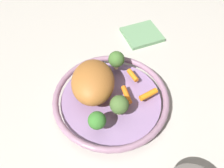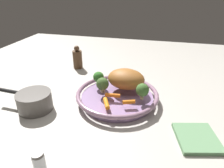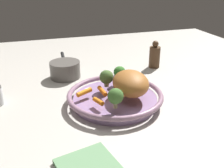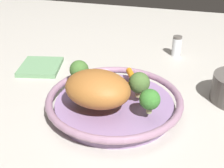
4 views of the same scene
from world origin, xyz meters
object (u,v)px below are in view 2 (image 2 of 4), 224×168
(baby_carrot_center, at_px, (106,103))
(broccoli_floret_small, at_px, (142,90))
(baby_carrot_back, at_px, (129,102))
(salt_shaker, at_px, (39,164))
(baby_carrot_near_rim, at_px, (113,95))
(dish_towel, at_px, (197,138))
(saucepan, at_px, (34,101))
(roast_chicken_piece, at_px, (126,79))
(broccoli_floret_mid, at_px, (99,77))
(pepper_mill, at_px, (78,59))
(serving_bowl, at_px, (117,96))
(broccoli_floret_large, at_px, (103,84))

(baby_carrot_center, xyz_separation_m, broccoli_floret_small, (0.08, -0.13, 0.03))
(baby_carrot_back, bearing_deg, salt_shaker, 150.98)
(baby_carrot_center, bearing_deg, baby_carrot_near_rim, -7.91)
(baby_carrot_back, bearing_deg, dish_towel, -110.47)
(baby_carrot_center, xyz_separation_m, saucepan, (-0.03, 0.29, -0.02))
(roast_chicken_piece, height_order, baby_carrot_center, roast_chicken_piece)
(broccoli_floret_mid, relative_size, salt_shaker, 0.80)
(pepper_mill, bearing_deg, broccoli_floret_mid, -140.71)
(serving_bowl, bearing_deg, salt_shaker, 163.71)
(broccoli_floret_large, distance_m, broccoli_floret_mid, 0.08)
(baby_carrot_near_rim, height_order, pepper_mill, pepper_mill)
(broccoli_floret_small, xyz_separation_m, pepper_mill, (0.34, 0.42, -0.03))
(broccoli_floret_small, height_order, broccoli_floret_large, broccoli_floret_small)
(broccoli_floret_large, height_order, salt_shaker, broccoli_floret_large)
(serving_bowl, height_order, baby_carrot_center, baby_carrot_center)
(pepper_mill, distance_m, dish_towel, 0.78)
(baby_carrot_near_rim, xyz_separation_m, broccoli_floret_small, (0.01, -0.12, 0.03))
(pepper_mill, relative_size, dish_towel, 0.97)
(baby_carrot_back, relative_size, dish_towel, 0.34)
(baby_carrot_near_rim, bearing_deg, serving_bowl, -10.98)
(serving_bowl, xyz_separation_m, salt_shaker, (-0.41, 0.12, 0.01))
(baby_carrot_near_rim, relative_size, saucepan, 0.25)
(baby_carrot_back, bearing_deg, serving_bowl, 38.62)
(serving_bowl, relative_size, baby_carrot_near_rim, 5.78)
(baby_carrot_center, xyz_separation_m, baby_carrot_near_rim, (0.06, -0.01, -0.00))
(serving_bowl, bearing_deg, broccoli_floret_mid, 62.63)
(saucepan, bearing_deg, broccoli_floret_small, -75.83)
(roast_chicken_piece, xyz_separation_m, baby_carrot_back, (-0.13, -0.04, -0.03))
(baby_carrot_back, bearing_deg, broccoli_floret_large, 62.43)
(salt_shaker, bearing_deg, broccoli_floret_mid, -2.61)
(roast_chicken_piece, relative_size, dish_towel, 1.16)
(broccoli_floret_large, relative_size, saucepan, 0.27)
(serving_bowl, bearing_deg, saucepan, 114.18)
(pepper_mill, height_order, dish_towel, pepper_mill)
(baby_carrot_near_rim, height_order, broccoli_floret_large, broccoli_floret_large)
(saucepan, bearing_deg, baby_carrot_back, -80.86)
(pepper_mill, bearing_deg, salt_shaker, -165.16)
(roast_chicken_piece, relative_size, baby_carrot_back, 3.41)
(broccoli_floret_small, bearing_deg, baby_carrot_back, 135.59)
(roast_chicken_piece, height_order, broccoli_floret_small, roast_chicken_piece)
(baby_carrot_near_rim, xyz_separation_m, dish_towel, (-0.12, -0.31, -0.05))
(broccoli_floret_large, relative_size, broccoli_floret_mid, 1.09)
(baby_carrot_near_rim, relative_size, broccoli_floret_mid, 1.02)
(salt_shaker, bearing_deg, baby_carrot_near_rim, -16.94)
(pepper_mill, distance_m, saucepan, 0.45)
(pepper_mill, bearing_deg, dish_towel, -127.87)
(roast_chicken_piece, bearing_deg, broccoli_floret_large, 125.75)
(baby_carrot_back, xyz_separation_m, saucepan, (-0.06, 0.37, -0.02))
(pepper_mill, height_order, saucepan, pepper_mill)
(broccoli_floret_mid, distance_m, salt_shaker, 0.46)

